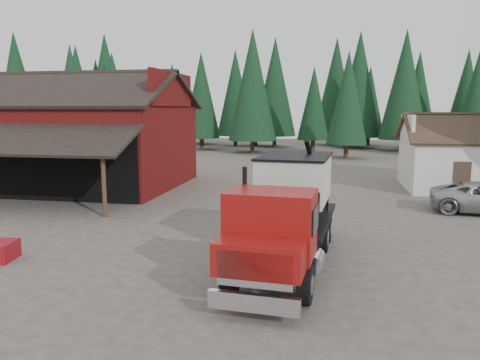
# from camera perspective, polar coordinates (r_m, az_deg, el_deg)

# --- Properties ---
(ground) EXTENTS (120.00, 120.00, 0.00)m
(ground) POSITION_cam_1_polar(r_m,az_deg,el_deg) (18.29, -3.16, -6.71)
(ground) COLOR #484039
(ground) RESTS_ON ground
(red_barn) EXTENTS (12.80, 13.63, 7.18)m
(red_barn) POSITION_cam_1_polar(r_m,az_deg,el_deg) (31.10, -18.77, 4.24)
(red_barn) COLOR #5E120F
(red_barn) RESTS_ON ground
(farmhouse) EXTENTS (8.60, 6.42, 4.65)m
(farmhouse) POSITION_cam_1_polar(r_m,az_deg,el_deg) (31.52, 26.76, 1.95)
(farmhouse) COLOR silver
(farmhouse) RESTS_ON ground
(conifer_backdrop) EXTENTS (76.00, 16.00, 16.00)m
(conifer_backdrop) POSITION_cam_1_polar(r_m,az_deg,el_deg) (59.46, 6.56, 3.95)
(conifer_backdrop) COLOR black
(conifer_backdrop) RESTS_ON ground
(near_pine_a) EXTENTS (4.40, 4.40, 11.40)m
(near_pine_a) POSITION_cam_1_polar(r_m,az_deg,el_deg) (52.22, -19.81, 9.87)
(near_pine_a) COLOR #382619
(near_pine_a) RESTS_ON ground
(near_pine_b) EXTENTS (3.96, 3.96, 10.40)m
(near_pine_b) POSITION_cam_1_polar(r_m,az_deg,el_deg) (47.16, 13.00, 9.73)
(near_pine_b) COLOR #382619
(near_pine_b) RESTS_ON ground
(near_pine_d) EXTENTS (5.28, 5.28, 13.40)m
(near_pine_d) POSITION_cam_1_polar(r_m,az_deg,el_deg) (51.84, 1.54, 11.49)
(near_pine_d) COLOR #382619
(near_pine_d) RESTS_ON ground
(feed_truck) EXTENTS (2.98, 8.68, 3.84)m
(feed_truck) POSITION_cam_1_polar(r_m,az_deg,el_deg) (14.51, 5.76, -3.51)
(feed_truck) COLOR black
(feed_truck) RESTS_ON ground
(equip_box) EXTENTS (0.88, 1.20, 0.60)m
(equip_box) POSITION_cam_1_polar(r_m,az_deg,el_deg) (17.09, -26.97, -7.73)
(equip_box) COLOR maroon
(equip_box) RESTS_ON ground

